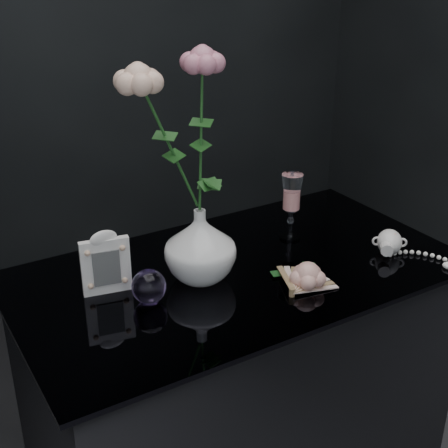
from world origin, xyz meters
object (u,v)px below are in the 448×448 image
pearl_jar (390,241)px  loose_rose (308,275)px  vase (200,245)px  paperweight (149,286)px  picture_frame (105,262)px  wine_glass (291,207)px

pearl_jar → loose_rose: bearing=-135.6°
vase → pearl_jar: size_ratio=0.77×
paperweight → loose_rose: 0.35m
picture_frame → paperweight: (0.06, -0.09, -0.04)m
picture_frame → loose_rose: size_ratio=0.84×
paperweight → loose_rose: paperweight is taller
loose_rose → wine_glass: bearing=43.2°
paperweight → vase: bearing=12.4°
picture_frame → vase: bearing=-3.4°
wine_glass → pearl_jar: (0.16, -0.19, -0.06)m
vase → picture_frame: 0.21m
vase → paperweight: vase is taller
wine_glass → picture_frame: 0.51m
vase → loose_rose: bearing=-40.5°
wine_glass → paperweight: bearing=-167.8°
vase → paperweight: size_ratio=2.27×
paperweight → pearl_jar: 0.62m
vase → pearl_jar: bearing=-15.5°
wine_glass → paperweight: 0.46m
vase → picture_frame: size_ratio=1.14×
vase → paperweight: (-0.14, -0.03, -0.05)m
wine_glass → loose_rose: 0.26m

